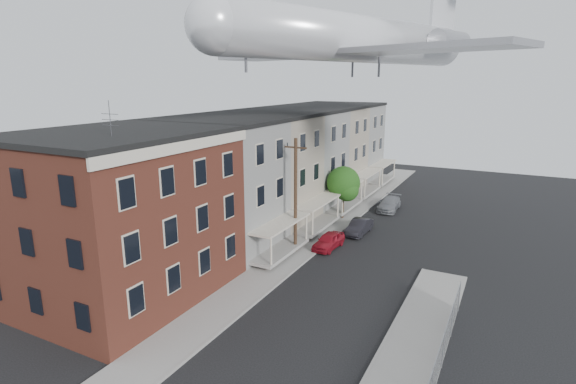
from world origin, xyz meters
name	(u,v)px	position (x,y,z in m)	size (l,w,h in m)	color
sidewalk_left	(326,230)	(-5.50, 24.00, 0.06)	(3.00, 62.00, 0.12)	gray
sidewalk_right	(399,382)	(5.50, 6.00, 0.06)	(3.00, 26.00, 0.12)	gray
curb_left	(341,232)	(-4.05, 24.00, 0.07)	(0.15, 62.00, 0.14)	gray
curb_right	(368,372)	(4.05, 6.00, 0.07)	(0.15, 26.00, 0.14)	gray
corner_building	(122,215)	(-12.00, 7.00, 5.16)	(10.31, 12.30, 12.15)	#3E1C13
row_house_a	(215,184)	(-11.96, 16.50, 5.13)	(11.98, 7.00, 10.30)	slate
row_house_b	(260,169)	(-11.96, 23.50, 5.13)	(11.98, 7.00, 10.30)	slate
row_house_c	(294,158)	(-11.96, 30.50, 5.13)	(11.98, 7.00, 10.30)	slate
row_house_d	(320,149)	(-11.96, 37.50, 5.13)	(11.98, 7.00, 10.30)	slate
row_house_e	(341,142)	(-11.96, 44.50, 5.13)	(11.98, 7.00, 10.30)	slate
utility_pole	(296,195)	(-5.60, 18.00, 4.67)	(1.80, 0.26, 9.00)	black
street_tree	(344,185)	(-5.27, 27.92, 3.45)	(3.22, 3.20, 5.20)	black
car_near	(329,241)	(-3.60, 19.99, 0.63)	(1.49, 3.71, 1.26)	maroon
car_mid	(359,227)	(-2.54, 24.49, 0.65)	(1.37, 3.92, 1.29)	black
car_far	(389,204)	(-2.12, 33.05, 0.67)	(1.87, 4.61, 1.34)	slate
airplane	(363,39)	(-2.23, 22.67, 16.20)	(25.52, 29.22, 8.50)	silver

